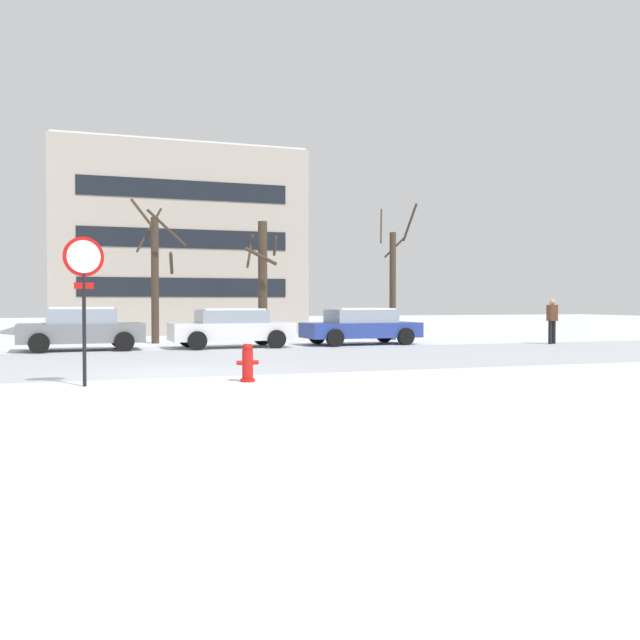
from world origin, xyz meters
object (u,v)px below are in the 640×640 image
at_px(pedestrian_crossing, 552,318).
at_px(stop_sign, 84,281).
at_px(fire_hydrant, 248,361).
at_px(parked_car_gray, 81,328).
at_px(parked_car_blue, 361,326).
at_px(parked_car_white, 231,327).

bearing_deg(pedestrian_crossing, stop_sign, -153.64).
bearing_deg(fire_hydrant, parked_car_gray, 107.69).
distance_m(stop_sign, parked_car_blue, 14.24).
height_order(stop_sign, parked_car_blue, stop_sign).
bearing_deg(fire_hydrant, parked_car_white, 80.88).
bearing_deg(parked_car_gray, stop_sign, -88.74).
xyz_separation_m(parked_car_gray, pedestrian_crossing, (17.06, -1.87, 0.27)).
relative_size(parked_car_white, parked_car_blue, 0.97).
relative_size(fire_hydrant, parked_car_white, 0.19).
relative_size(parked_car_gray, pedestrian_crossing, 2.34).
height_order(parked_car_gray, parked_car_white, parked_car_gray).
bearing_deg(pedestrian_crossing, parked_car_blue, 164.53).
distance_m(fire_hydrant, parked_car_gray, 10.97).
height_order(fire_hydrant, parked_car_white, parked_car_white).
relative_size(stop_sign, parked_car_white, 0.66).
bearing_deg(stop_sign, parked_car_blue, 46.60).
height_order(stop_sign, parked_car_white, stop_sign).
relative_size(parked_car_blue, pedestrian_crossing, 2.59).
xyz_separation_m(stop_sign, parked_car_gray, (-0.22, 10.21, -1.26)).
xyz_separation_m(parked_car_white, parked_car_blue, (4.98, 0.24, -0.00)).
bearing_deg(fire_hydrant, parked_car_blue, 57.80).
distance_m(parked_car_blue, pedestrian_crossing, 7.36).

